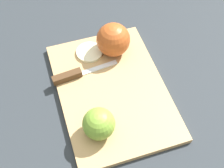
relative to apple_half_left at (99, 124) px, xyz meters
The scene contains 6 objects.
ground_plane 0.13m from the apple_half_left, 36.47° to the right, with size 4.00×4.00×0.00m, color #282D33.
cutting_board 0.12m from the apple_half_left, 36.47° to the right, with size 0.38×0.28×0.01m.
apple_half_left is the anchor object (origin of this frame).
apple_half_right 0.23m from the apple_half_left, 30.26° to the right, with size 0.09×0.09×0.09m.
knife 0.17m from the apple_half_left, ahead, with size 0.02×0.17×0.02m.
apple_slice 0.23m from the apple_half_left, 14.81° to the right, with size 0.07×0.07×0.01m.
Camera 1 is at (-0.39, 0.16, 0.63)m, focal length 50.00 mm.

